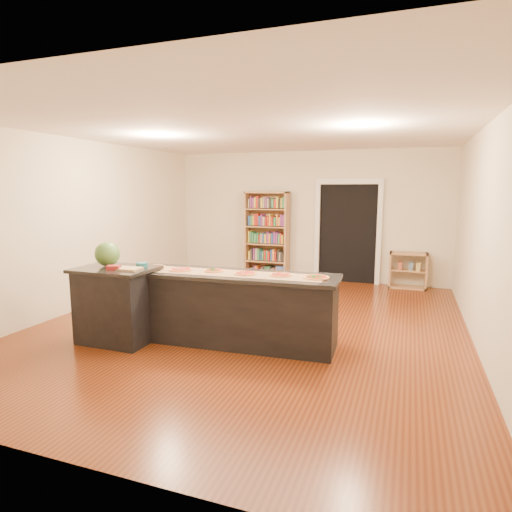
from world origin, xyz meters
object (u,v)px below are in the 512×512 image
(low_shelf, at_px, (408,270))
(waste_bin, at_px, (280,273))
(kitchen_island, at_px, (229,308))
(bookshelf, at_px, (267,235))
(side_counter, at_px, (117,304))
(watermelon, at_px, (107,254))

(low_shelf, distance_m, waste_bin, 2.66)
(low_shelf, bearing_deg, kitchen_island, -117.90)
(kitchen_island, relative_size, bookshelf, 1.45)
(kitchen_island, bearing_deg, waste_bin, 94.00)
(waste_bin, bearing_deg, side_counter, -101.88)
(bookshelf, height_order, watermelon, bookshelf)
(side_counter, bearing_deg, watermelon, 157.60)
(side_counter, bearing_deg, waste_bin, 78.28)
(side_counter, height_order, bookshelf, bookshelf)
(bookshelf, bearing_deg, watermelon, -99.27)
(kitchen_island, relative_size, watermelon, 8.75)
(side_counter, distance_m, waste_bin, 4.48)
(side_counter, bearing_deg, bookshelf, 83.06)
(low_shelf, bearing_deg, watermelon, -129.84)
(waste_bin, xyz_separation_m, watermelon, (-1.08, -4.31, 0.99))
(low_shelf, height_order, waste_bin, low_shelf)
(kitchen_island, bearing_deg, low_shelf, 59.06)
(kitchen_island, relative_size, side_counter, 2.81)
(bookshelf, xyz_separation_m, watermelon, (-0.73, -4.45, 0.18))
(side_counter, height_order, waste_bin, side_counter)
(bookshelf, relative_size, watermelon, 6.05)
(low_shelf, relative_size, waste_bin, 2.36)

